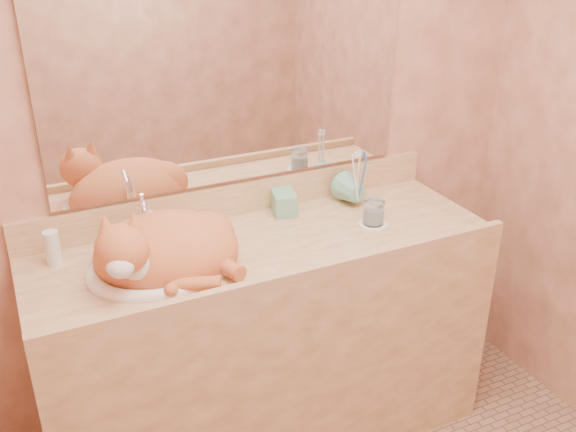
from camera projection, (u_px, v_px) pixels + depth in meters
name	position (u px, v px, depth m)	size (l,w,h in m)	color
wall_back	(232.00, 109.00, 2.24)	(2.40, 0.02, 2.50)	#9C5D47
vanity_counter	(267.00, 344.00, 2.38)	(1.60, 0.55, 0.85)	#A37449
mirror	(232.00, 70.00, 2.17)	(1.30, 0.02, 0.80)	white
sink_basin	(159.00, 249.00, 2.00)	(0.46, 0.38, 0.14)	white
faucet	(145.00, 222.00, 2.14)	(0.05, 0.12, 0.17)	white
cat	(162.00, 248.00, 1.99)	(0.46, 0.38, 0.25)	#C1572C
soap_dispenser	(287.00, 196.00, 2.32)	(0.08, 0.08, 0.18)	#6FB298
toothbrush_cup	(358.00, 196.00, 2.42)	(0.12, 0.12, 0.11)	#6FB298
toothbrushes	(359.00, 175.00, 2.38)	(0.04, 0.04, 0.24)	white
saucer	(373.00, 225.00, 2.31)	(0.11, 0.11, 0.01)	white
water_glass	(374.00, 212.00, 2.29)	(0.07, 0.07, 0.09)	white
lotion_bottle	(53.00, 248.00, 2.04)	(0.05, 0.05, 0.12)	white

